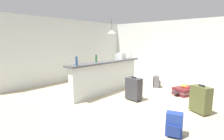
{
  "coord_description": "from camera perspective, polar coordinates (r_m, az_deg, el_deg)",
  "views": [
    {
      "loc": [
        -4.58,
        -3.16,
        1.66
      ],
      "look_at": [
        -0.19,
        0.62,
        0.69
      ],
      "focal_mm": 28.56,
      "sensor_mm": 36.0,
      "label": 1
    }
  ],
  "objects": [
    {
      "name": "ground_plane",
      "position": [
        5.81,
        5.88,
        -7.4
      ],
      "size": [
        13.0,
        13.0,
        0.05
      ],
      "primitive_type": "cube",
      "color": "#BCAD8E"
    },
    {
      "name": "wall_back",
      "position": [
        7.72,
        -12.95,
        6.22
      ],
      "size": [
        6.6,
        0.1,
        2.5
      ],
      "primitive_type": "cube",
      "color": "silver",
      "rests_on": "ground_plane"
    },
    {
      "name": "wall_right",
      "position": [
        8.38,
        16.4,
        6.32
      ],
      "size": [
        0.1,
        6.0,
        2.5
      ],
      "primitive_type": "cube",
      "color": "silver",
      "rests_on": "ground_plane"
    },
    {
      "name": "partition_half_wall",
      "position": [
        5.68,
        -1.63,
        -2.47
      ],
      "size": [
        2.8,
        0.2,
        0.96
      ],
      "primitive_type": "cube",
      "color": "silver",
      "rests_on": "ground_plane"
    },
    {
      "name": "bar_countertop",
      "position": [
        5.6,
        -1.65,
        2.6
      ],
      "size": [
        2.96,
        0.4,
        0.05
      ],
      "primitive_type": "cube",
      "color": "#4C4C51",
      "rests_on": "partition_half_wall"
    },
    {
      "name": "bottle_blue",
      "position": [
        4.66,
        -11.28,
        2.81
      ],
      "size": [
        0.06,
        0.06,
        0.24
      ],
      "primitive_type": "cylinder",
      "color": "#284C89",
      "rests_on": "bar_countertop"
    },
    {
      "name": "bottle_green",
      "position": [
        5.37,
        -5.07,
        3.74
      ],
      "size": [
        0.06,
        0.06,
        0.22
      ],
      "primitive_type": "cylinder",
      "color": "#2D6B38",
      "rests_on": "bar_countertop"
    },
    {
      "name": "bottle_clear",
      "position": [
        5.87,
        1.42,
        4.29
      ],
      "size": [
        0.06,
        0.06,
        0.23
      ],
      "primitive_type": "cylinder",
      "color": "silver",
      "rests_on": "bar_countertop"
    },
    {
      "name": "bottle_white",
      "position": [
        6.54,
        6.05,
        4.9
      ],
      "size": [
        0.06,
        0.06,
        0.26
      ],
      "primitive_type": "cylinder",
      "color": "silver",
      "rests_on": "bar_countertop"
    },
    {
      "name": "grocery_bag",
      "position": [
        6.24,
        3.15,
        4.54
      ],
      "size": [
        0.26,
        0.18,
        0.22
      ],
      "primitive_type": "cube",
      "color": "silver",
      "rests_on": "bar_countertop"
    },
    {
      "name": "dining_table",
      "position": [
        7.39,
        -0.52,
        1.62
      ],
      "size": [
        1.1,
        0.8,
        0.74
      ],
      "color": "#4C331E",
      "rests_on": "ground_plane"
    },
    {
      "name": "dining_chair_near_partition",
      "position": [
        6.95,
        2.54,
        0.01
      ],
      "size": [
        0.43,
        0.43,
        0.93
      ],
      "color": "black",
      "rests_on": "ground_plane"
    },
    {
      "name": "pendant_lamp",
      "position": [
        7.31,
        -0.1,
        12.15
      ],
      "size": [
        0.34,
        0.34,
        0.62
      ],
      "color": "black"
    },
    {
      "name": "suitcase_flat_maroon",
      "position": [
        5.99,
        22.47,
        -6.23
      ],
      "size": [
        0.89,
        0.72,
        0.22
      ],
      "color": "maroon",
      "rests_on": "ground_plane"
    },
    {
      "name": "suitcase_upright_charcoal",
      "position": [
        5.02,
        6.94,
        -5.93
      ],
      "size": [
        0.28,
        0.46,
        0.67
      ],
      "color": "#38383D",
      "rests_on": "ground_plane"
    },
    {
      "name": "backpack_blue",
      "position": [
        3.42,
        19.28,
        -16.26
      ],
      "size": [
        0.3,
        0.32,
        0.42
      ],
      "color": "#233D93",
      "rests_on": "ground_plane"
    },
    {
      "name": "backpack_grey",
      "position": [
        6.55,
        14.11,
        -3.65
      ],
      "size": [
        0.33,
        0.32,
        0.42
      ],
      "color": "slate",
      "rests_on": "ground_plane"
    },
    {
      "name": "suitcase_upright_olive",
      "position": [
        4.59,
        26.5,
        -8.35
      ],
      "size": [
        0.42,
        0.5,
        0.67
      ],
      "color": "#51562D",
      "rests_on": "ground_plane"
    },
    {
      "name": "book_stack",
      "position": [
        5.96,
        22.42,
        -4.86
      ],
      "size": [
        0.26,
        0.25,
        0.07
      ],
      "color": "#AD2D2D",
      "rests_on": "suitcase_flat_maroon"
    }
  ]
}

